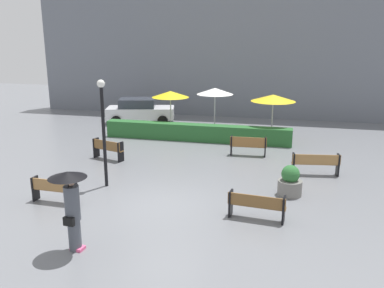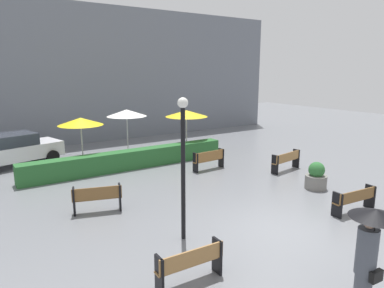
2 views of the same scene
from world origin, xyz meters
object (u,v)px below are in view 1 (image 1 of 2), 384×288
object	(u,v)px
bench_near_left	(54,189)
patio_umbrella_yellow	(170,94)
bench_near_right	(257,205)
bench_back_row	(248,145)
lamp_post	(103,122)
bench_far_left	(108,148)
patio_umbrella_white	(215,91)
parked_car	(140,110)
bench_far_right	(316,163)
planter_pot	(290,182)
patio_umbrella_yellow_far	(273,98)
pedestrian_with_umbrella	(71,201)

from	to	relation	value
bench_near_left	patio_umbrella_yellow	xyz separation A→B (m)	(0.83, 10.62, 1.72)
bench_near_right	patio_umbrella_yellow	distance (m)	11.95
bench_back_row	lamp_post	xyz separation A→B (m)	(-4.63, -5.13, 1.85)
bench_far_left	bench_near_right	xyz separation A→B (m)	(6.96, -4.62, -0.05)
bench_far_left	lamp_post	size ratio (longest dim) A/B	0.41
lamp_post	patio_umbrella_yellow	world-z (taller)	lamp_post
patio_umbrella_white	parked_car	size ratio (longest dim) A/B	0.57
bench_near_left	patio_umbrella_white	xyz separation A→B (m)	(3.29, 10.99, 1.92)
bench_far_right	patio_umbrella_yellow	xyz separation A→B (m)	(-7.65, 5.75, 1.68)
patio_umbrella_yellow	parked_car	bearing A→B (deg)	141.21
lamp_post	bench_near_right	bearing A→B (deg)	-15.64
bench_far_right	planter_pot	bearing A→B (deg)	-112.28
bench_near_left	planter_pot	size ratio (longest dim) A/B	1.48
bench_far_right	bench_near_right	xyz separation A→B (m)	(-1.91, -4.58, -0.05)
bench_back_row	patio_umbrella_yellow_far	world-z (taller)	patio_umbrella_yellow_far
bench_near_right	planter_pot	distance (m)	2.43
bench_near_left	patio_umbrella_yellow	bearing A→B (deg)	85.56
bench_far_right	patio_umbrella_yellow_far	xyz separation A→B (m)	(-1.98, 5.46, 1.71)
bench_far_right	patio_umbrella_white	distance (m)	8.24
planter_pot	patio_umbrella_yellow_far	world-z (taller)	patio_umbrella_yellow_far
patio_umbrella_yellow	bench_back_row	bearing A→B (deg)	-37.28
bench_far_left	bench_near_left	bearing A→B (deg)	-85.36
bench_back_row	pedestrian_with_umbrella	distance (m)	10.22
bench_back_row	bench_near_right	size ratio (longest dim) A/B	0.97
bench_near_right	parked_car	distance (m)	15.07
bench_far_left	lamp_post	distance (m)	3.84
bench_near_right	lamp_post	size ratio (longest dim) A/B	0.45
bench_near_right	lamp_post	world-z (taller)	lamp_post
bench_far_right	bench_far_left	bearing A→B (deg)	179.74
bench_near_left	patio_umbrella_white	size ratio (longest dim) A/B	0.61
bench_far_right	bench_near_right	distance (m)	4.97
patio_umbrella_white	patio_umbrella_yellow_far	bearing A→B (deg)	-11.66
bench_near_left	bench_far_right	distance (m)	9.77
planter_pot	parked_car	distance (m)	13.90
lamp_post	patio_umbrella_yellow	bearing A→B (deg)	91.00
patio_umbrella_yellow	parked_car	size ratio (longest dim) A/B	0.53
bench_far_left	patio_umbrella_white	xyz separation A→B (m)	(3.69, 6.08, 1.88)
patio_umbrella_yellow_far	pedestrian_with_umbrella	bearing A→B (deg)	-108.32
bench_near_left	patio_umbrella_yellow	world-z (taller)	patio_umbrella_yellow
bench_far_left	bench_far_right	bearing A→B (deg)	-0.26
bench_near_left	patio_umbrella_yellow	size ratio (longest dim) A/B	0.66
lamp_post	patio_umbrella_white	size ratio (longest dim) A/B	1.50
pedestrian_with_umbrella	bench_far_left	bearing A→B (deg)	109.08
planter_pot	bench_near_left	bearing A→B (deg)	-161.46
bench_near_left	bench_far_right	bearing A→B (deg)	29.89
bench_near_left	parked_car	distance (m)	12.92
bench_far_left	bench_near_right	bearing A→B (deg)	-33.61
bench_far_right	lamp_post	xyz separation A→B (m)	(-7.49, -3.02, 1.85)
bench_far_left	lamp_post	world-z (taller)	lamp_post
bench_near_left	bench_near_right	bearing A→B (deg)	2.50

